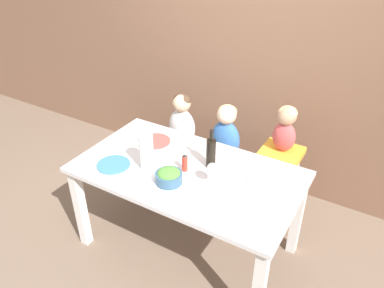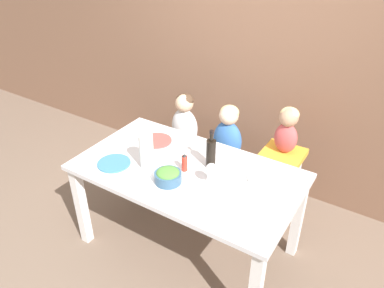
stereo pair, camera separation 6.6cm
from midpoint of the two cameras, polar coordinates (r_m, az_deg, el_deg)
The scene contains 17 objects.
ground_plane at distance 3.16m, azimuth -0.05°, elevation -15.16°, with size 14.00×14.00×0.00m, color #705B4C.
wall_back at distance 3.36m, azimuth 11.07°, elevation 14.52°, with size 10.00×0.06×2.70m.
dining_table at distance 2.72m, azimuth -0.06°, elevation -5.67°, with size 1.59×0.89×0.75m.
chair_far_left at distance 3.59m, azimuth -0.57°, elevation -1.05°, with size 0.38×0.36×0.44m.
chair_far_center at distance 3.41m, azimuth 5.75°, elevation -3.20°, with size 0.38×0.36×0.44m.
chair_right_highchair at distance 3.18m, azimuth 14.00°, elevation -3.63°, with size 0.32×0.31×0.68m.
person_child_left at distance 3.42m, azimuth -0.58°, elevation 3.77°, with size 0.26×0.17×0.51m.
person_child_center at distance 3.23m, azimuth 6.08°, elevation 1.78°, with size 0.26×0.17×0.51m.
person_baby_right at distance 2.98m, azimuth 14.95°, elevation 2.47°, with size 0.18×0.15×0.39m.
wine_bottle at distance 2.63m, azimuth 3.62°, elevation -1.36°, with size 0.07×0.07×0.30m.
paper_towel_roll at distance 2.64m, azimuth -6.24°, elevation -1.11°, with size 0.10×0.10×0.26m.
wine_glass_near at distance 2.46m, azimuth 3.74°, elevation -3.97°, with size 0.08×0.08×0.17m.
salad_bowl_large at distance 2.53m, azimuth -2.93°, elevation -4.87°, with size 0.18×0.18×0.10m.
dinner_plate_front_left at distance 2.77m, azimuth -11.14°, elevation -2.91°, with size 0.24×0.24×0.01m.
dinner_plate_back_left at distance 3.00m, azimuth -4.77°, elevation 0.51°, with size 0.24×0.24×0.01m.
dinner_plate_back_right at distance 2.62m, azimuth 11.76°, elevation -5.22°, with size 0.24×0.24×0.01m.
condiment_bottle_hot_sauce at distance 2.62m, azimuth -0.43°, elevation -2.86°, with size 0.04×0.04×0.14m.
Camera 2 is at (1.19, -1.81, 2.30)m, focal length 35.00 mm.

